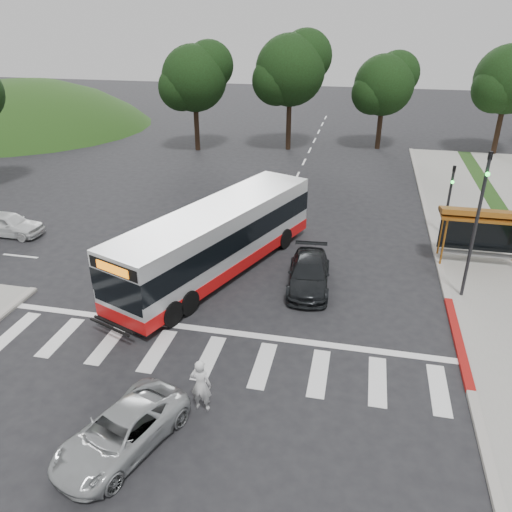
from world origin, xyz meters
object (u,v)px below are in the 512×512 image
(transit_bus, at_px, (218,240))
(pedestrian, at_px, (201,385))
(dark_sedan, at_px, (309,274))
(silver_suv_south, at_px, (121,432))

(transit_bus, relative_size, pedestrian, 6.77)
(pedestrian, xyz_separation_m, dark_sedan, (2.35, 8.53, -0.27))
(silver_suv_south, bearing_deg, transit_bus, 111.06)
(transit_bus, bearing_deg, pedestrian, -55.89)
(pedestrian, bearing_deg, transit_bus, -75.78)
(pedestrian, relative_size, silver_suv_south, 0.43)
(pedestrian, distance_m, dark_sedan, 8.85)
(transit_bus, distance_m, dark_sedan, 4.57)
(pedestrian, relative_size, dark_sedan, 0.41)
(dark_sedan, xyz_separation_m, silver_suv_south, (-4.08, -10.54, -0.06))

